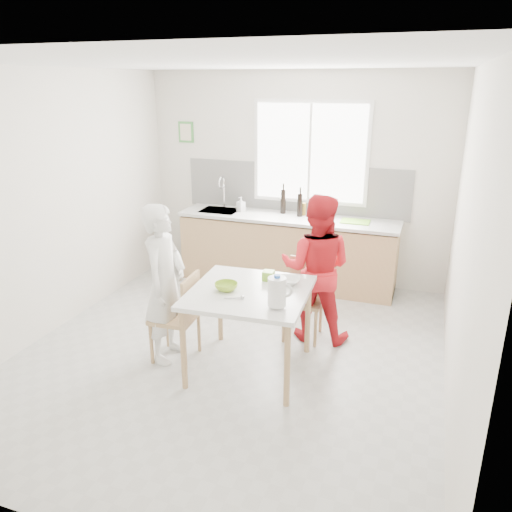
{
  "coord_description": "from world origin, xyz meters",
  "views": [
    {
      "loc": [
        1.69,
        -4.03,
        2.55
      ],
      "look_at": [
        0.19,
        0.2,
        0.98
      ],
      "focal_mm": 35.0,
      "sensor_mm": 36.0,
      "label": 1
    }
  ],
  "objects_px": {
    "bowl_green": "(226,287)",
    "person_red": "(316,269)",
    "chair_left": "(181,314)",
    "chair_far": "(304,294)",
    "dining_table": "(249,299)",
    "person_white": "(165,284)",
    "wine_bottle_b": "(300,205)",
    "milk_jug": "(277,291)",
    "wine_bottle_a": "(283,201)",
    "bowl_white": "(289,281)"
  },
  "relations": [
    {
      "from": "wine_bottle_b",
      "to": "chair_far",
      "type": "bearing_deg",
      "value": -72.65
    },
    {
      "from": "bowl_green",
      "to": "person_red",
      "type": "bearing_deg",
      "value": 55.18
    },
    {
      "from": "dining_table",
      "to": "bowl_white",
      "type": "xyz_separation_m",
      "value": [
        0.28,
        0.27,
        0.11
      ]
    },
    {
      "from": "wine_bottle_a",
      "to": "wine_bottle_b",
      "type": "relative_size",
      "value": 1.07
    },
    {
      "from": "milk_jug",
      "to": "chair_left",
      "type": "bearing_deg",
      "value": 164.47
    },
    {
      "from": "person_red",
      "to": "milk_jug",
      "type": "bearing_deg",
      "value": 82.58
    },
    {
      "from": "dining_table",
      "to": "person_red",
      "type": "relative_size",
      "value": 0.72
    },
    {
      "from": "chair_far",
      "to": "person_red",
      "type": "relative_size",
      "value": 0.55
    },
    {
      "from": "person_red",
      "to": "chair_far",
      "type": "bearing_deg",
      "value": -8.7
    },
    {
      "from": "person_white",
      "to": "person_red",
      "type": "height_order",
      "value": "person_red"
    },
    {
      "from": "dining_table",
      "to": "chair_far",
      "type": "bearing_deg",
      "value": 70.04
    },
    {
      "from": "person_white",
      "to": "milk_jug",
      "type": "bearing_deg",
      "value": -103.67
    },
    {
      "from": "dining_table",
      "to": "person_red",
      "type": "distance_m",
      "value": 0.92
    },
    {
      "from": "wine_bottle_b",
      "to": "person_red",
      "type": "bearing_deg",
      "value": -68.56
    },
    {
      "from": "dining_table",
      "to": "wine_bottle_b",
      "type": "height_order",
      "value": "wine_bottle_b"
    },
    {
      "from": "chair_far",
      "to": "bowl_green",
      "type": "height_order",
      "value": "bowl_green"
    },
    {
      "from": "bowl_green",
      "to": "chair_far",
      "type": "bearing_deg",
      "value": 60.83
    },
    {
      "from": "chair_left",
      "to": "wine_bottle_b",
      "type": "distance_m",
      "value": 2.39
    },
    {
      "from": "chair_far",
      "to": "chair_left",
      "type": "bearing_deg",
      "value": -141.82
    },
    {
      "from": "milk_jug",
      "to": "wine_bottle_a",
      "type": "relative_size",
      "value": 0.84
    },
    {
      "from": "bowl_white",
      "to": "milk_jug",
      "type": "relative_size",
      "value": 0.8
    },
    {
      "from": "person_red",
      "to": "bowl_green",
      "type": "distance_m",
      "value": 1.08
    },
    {
      "from": "wine_bottle_a",
      "to": "person_white",
      "type": "bearing_deg",
      "value": -100.96
    },
    {
      "from": "chair_left",
      "to": "chair_far",
      "type": "relative_size",
      "value": 1.04
    },
    {
      "from": "bowl_green",
      "to": "bowl_white",
      "type": "height_order",
      "value": "bowl_green"
    },
    {
      "from": "person_white",
      "to": "wine_bottle_a",
      "type": "relative_size",
      "value": 4.78
    },
    {
      "from": "dining_table",
      "to": "bowl_white",
      "type": "distance_m",
      "value": 0.41
    },
    {
      "from": "person_white",
      "to": "bowl_green",
      "type": "distance_m",
      "value": 0.63
    },
    {
      "from": "dining_table",
      "to": "milk_jug",
      "type": "height_order",
      "value": "milk_jug"
    },
    {
      "from": "person_white",
      "to": "milk_jug",
      "type": "xyz_separation_m",
      "value": [
        1.17,
        -0.21,
        0.18
      ]
    },
    {
      "from": "chair_far",
      "to": "milk_jug",
      "type": "relative_size",
      "value": 3.12
    },
    {
      "from": "chair_far",
      "to": "milk_jug",
      "type": "bearing_deg",
      "value": -91.36
    },
    {
      "from": "chair_far",
      "to": "bowl_green",
      "type": "xyz_separation_m",
      "value": [
        -0.5,
        -0.89,
        0.37
      ]
    },
    {
      "from": "bowl_green",
      "to": "milk_jug",
      "type": "xyz_separation_m",
      "value": [
        0.54,
        -0.2,
        0.11
      ]
    },
    {
      "from": "person_red",
      "to": "bowl_green",
      "type": "height_order",
      "value": "person_red"
    },
    {
      "from": "chair_far",
      "to": "person_white",
      "type": "height_order",
      "value": "person_white"
    },
    {
      "from": "milk_jug",
      "to": "wine_bottle_a",
      "type": "height_order",
      "value": "wine_bottle_a"
    },
    {
      "from": "bowl_white",
      "to": "milk_jug",
      "type": "bearing_deg",
      "value": -84.07
    },
    {
      "from": "bowl_green",
      "to": "wine_bottle_b",
      "type": "relative_size",
      "value": 0.69
    },
    {
      "from": "chair_far",
      "to": "wine_bottle_a",
      "type": "xyz_separation_m",
      "value": [
        -0.68,
        1.46,
        0.62
      ]
    },
    {
      "from": "chair_left",
      "to": "person_white",
      "type": "xyz_separation_m",
      "value": [
        -0.14,
        -0.01,
        0.29
      ]
    },
    {
      "from": "bowl_white",
      "to": "milk_jug",
      "type": "height_order",
      "value": "milk_jug"
    },
    {
      "from": "dining_table",
      "to": "milk_jug",
      "type": "bearing_deg",
      "value": -37.52
    },
    {
      "from": "chair_left",
      "to": "person_white",
      "type": "height_order",
      "value": "person_white"
    },
    {
      "from": "chair_left",
      "to": "bowl_white",
      "type": "distance_m",
      "value": 1.07
    },
    {
      "from": "chair_far",
      "to": "milk_jug",
      "type": "distance_m",
      "value": 1.2
    },
    {
      "from": "dining_table",
      "to": "chair_left",
      "type": "height_order",
      "value": "chair_left"
    },
    {
      "from": "person_red",
      "to": "bowl_green",
      "type": "bearing_deg",
      "value": 51.86
    },
    {
      "from": "chair_left",
      "to": "milk_jug",
      "type": "bearing_deg",
      "value": 74.47
    },
    {
      "from": "chair_left",
      "to": "bowl_green",
      "type": "relative_size",
      "value": 4.18
    }
  ]
}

